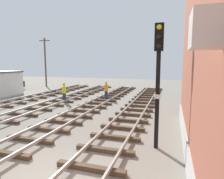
{
  "coord_description": "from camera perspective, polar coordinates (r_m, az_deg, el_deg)",
  "views": [
    {
      "loc": [
        3.61,
        -5.03,
        3.64
      ],
      "look_at": [
        -0.62,
        8.61,
        1.73
      ],
      "focal_mm": 31.4,
      "sensor_mm": 36.0,
      "label": 1
    }
  ],
  "objects": [
    {
      "name": "ground_plane",
      "position": [
        7.18,
        -17.26,
        -23.2
      ],
      "size": [
        80.0,
        80.0,
        0.0
      ],
      "primitive_type": "plane",
      "color": "gray"
    },
    {
      "name": "track_near_building",
      "position": [
        6.64,
        -9.01,
        -24.4
      ],
      "size": [
        2.5,
        47.0,
        0.32
      ],
      "color": "#4C3826",
      "rests_on": "ground"
    },
    {
      "name": "signal_mast",
      "position": [
        8.31,
        13.28,
        5.05
      ],
      "size": [
        0.36,
        0.4,
        5.24
      ],
      "color": "black",
      "rests_on": "ground"
    },
    {
      "name": "control_hut",
      "position": [
        25.52,
        -29.48,
        1.58
      ],
      "size": [
        3.0,
        3.8,
        2.76
      ],
      "color": "silver",
      "rests_on": "ground"
    },
    {
      "name": "parked_car_black",
      "position": [
        31.38,
        -28.04,
        1.73
      ],
      "size": [
        4.2,
        2.04,
        1.76
      ],
      "color": "black",
      "rests_on": "ground"
    },
    {
      "name": "parked_car_blue",
      "position": [
        35.35,
        -28.44,
        2.27
      ],
      "size": [
        4.2,
        2.04,
        1.76
      ],
      "color": "#23389E",
      "rests_on": "ground"
    },
    {
      "name": "utility_pole_far",
      "position": [
        32.55,
        -18.84,
        7.76
      ],
      "size": [
        1.8,
        0.24,
        7.51
      ],
      "color": "brown",
      "rests_on": "ground"
    },
    {
      "name": "track_worker_foreground",
      "position": [
        19.87,
        -1.71,
        -0.21
      ],
      "size": [
        0.4,
        0.4,
        1.87
      ],
      "color": "#262D4C",
      "rests_on": "ground"
    },
    {
      "name": "track_worker_distant",
      "position": [
        18.97,
        -13.76,
        -0.8
      ],
      "size": [
        0.4,
        0.4,
        1.87
      ],
      "color": "#262D4C",
      "rests_on": "ground"
    }
  ]
}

